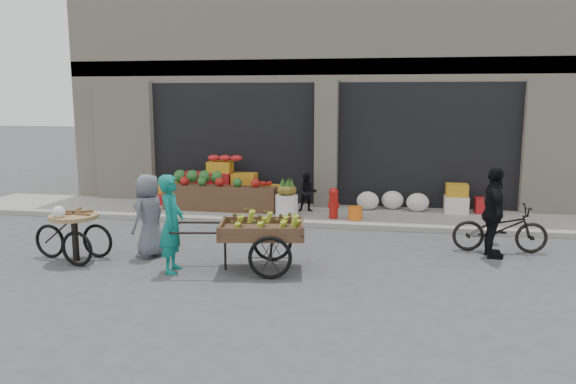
% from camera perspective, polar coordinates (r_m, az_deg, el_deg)
% --- Properties ---
extents(ground, '(80.00, 80.00, 0.00)m').
position_cam_1_polar(ground, '(9.58, 0.30, -7.80)').
color(ground, '#424244').
rests_on(ground, ground).
extents(sidewalk, '(18.00, 2.20, 0.12)m').
position_cam_1_polar(sidewalk, '(13.49, 3.39, -2.37)').
color(sidewalk, gray).
rests_on(sidewalk, ground).
extents(building, '(14.00, 6.45, 7.00)m').
position_cam_1_polar(building, '(17.10, 5.18, 11.33)').
color(building, beige).
rests_on(building, ground).
extents(fruit_display, '(3.10, 1.12, 1.24)m').
position_cam_1_polar(fruit_display, '(14.16, -6.46, 0.68)').
color(fruit_display, '#B4191E').
rests_on(fruit_display, sidewalk).
extents(pineapple_bin, '(0.52, 0.52, 0.50)m').
position_cam_1_polar(pineapple_bin, '(13.05, -0.14, -1.37)').
color(pineapple_bin, silver).
rests_on(pineapple_bin, sidewalk).
extents(fire_hydrant, '(0.22, 0.22, 0.71)m').
position_cam_1_polar(fire_hydrant, '(12.83, 4.66, -1.00)').
color(fire_hydrant, '#A5140F').
rests_on(fire_hydrant, sidewalk).
extents(orange_bucket, '(0.32, 0.32, 0.30)m').
position_cam_1_polar(orange_bucket, '(12.78, 6.85, -2.14)').
color(orange_bucket, orange).
rests_on(orange_bucket, sidewalk).
extents(right_bay_goods, '(3.35, 0.60, 0.70)m').
position_cam_1_polar(right_bay_goods, '(13.95, 14.44, -0.81)').
color(right_bay_goods, silver).
rests_on(right_bay_goods, sidewalk).
extents(seated_person, '(0.51, 0.43, 0.93)m').
position_cam_1_polar(seated_person, '(13.53, 2.00, -0.06)').
color(seated_person, black).
rests_on(seated_person, sidewalk).
extents(banana_cart, '(2.51, 1.35, 1.00)m').
position_cam_1_polar(banana_cart, '(9.35, -3.00, -3.65)').
color(banana_cart, brown).
rests_on(banana_cart, ground).
extents(vendor_woman, '(0.47, 0.64, 1.63)m').
position_cam_1_polar(vendor_woman, '(9.42, -11.74, -3.17)').
color(vendor_woman, '#107B6C').
rests_on(vendor_woman, ground).
extents(tricycle_cart, '(1.45, 0.94, 0.95)m').
position_cam_1_polar(tricycle_cart, '(10.59, -20.89, -3.58)').
color(tricycle_cart, '#9E7F51').
rests_on(tricycle_cart, ground).
extents(vendor_grey, '(0.66, 0.84, 1.51)m').
position_cam_1_polar(vendor_grey, '(10.43, -13.95, -2.35)').
color(vendor_grey, slate).
rests_on(vendor_grey, ground).
extents(bicycle, '(1.74, 0.68, 0.90)m').
position_cam_1_polar(bicycle, '(11.20, 20.72, -3.46)').
color(bicycle, black).
rests_on(bicycle, ground).
extents(cyclist, '(0.45, 0.98, 1.65)m').
position_cam_1_polar(cyclist, '(10.70, 20.16, -1.97)').
color(cyclist, black).
rests_on(cyclist, ground).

